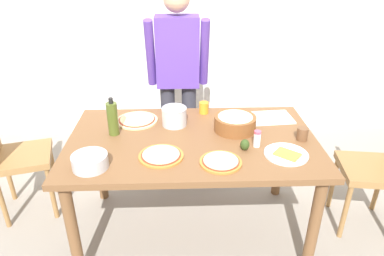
{
  "coord_description": "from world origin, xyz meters",
  "views": [
    {
      "loc": [
        -0.08,
        -2.0,
        1.86
      ],
      "look_at": [
        0.0,
        0.05,
        0.81
      ],
      "focal_mm": 33.17,
      "sensor_mm": 36.0,
      "label": 1
    }
  ],
  "objects": [
    {
      "name": "pizza_second_cooked",
      "position": [
        -0.19,
        -0.22,
        0.77
      ],
      "size": [
        0.27,
        0.27,
        0.02
      ],
      "color": "#C67A33",
      "rests_on": "dining_table"
    },
    {
      "name": "cup_small_brown",
      "position": [
        0.7,
        -0.04,
        0.8
      ],
      "size": [
        0.07,
        0.07,
        0.08
      ],
      "primitive_type": "cylinder",
      "color": "brown",
      "rests_on": "dining_table"
    },
    {
      "name": "chair_wooden_left",
      "position": [
        -1.32,
        0.26,
        0.54
      ],
      "size": [
        0.49,
        0.49,
        0.95
      ],
      "color": "olive",
      "rests_on": "ground"
    },
    {
      "name": "cutting_board_white",
      "position": [
        0.58,
        0.28,
        0.77
      ],
      "size": [
        0.32,
        0.24,
        0.01
      ],
      "primitive_type": "cube",
      "rotation": [
        0.0,
        0.0,
        0.08
      ],
      "color": "white",
      "rests_on": "dining_table"
    },
    {
      "name": "cup_orange",
      "position": [
        0.1,
        0.39,
        0.8
      ],
      "size": [
        0.07,
        0.07,
        0.08
      ],
      "primitive_type": "cylinder",
      "color": "orange",
      "rests_on": "dining_table"
    },
    {
      "name": "pizza_cooked_on_tray",
      "position": [
        0.15,
        -0.3,
        0.77
      ],
      "size": [
        0.24,
        0.24,
        0.02
      ],
      "color": "#C67A33",
      "rests_on": "dining_table"
    },
    {
      "name": "avocado",
      "position": [
        0.31,
        -0.15,
        0.8
      ],
      "size": [
        0.06,
        0.06,
        0.07
      ],
      "primitive_type": "ellipsoid",
      "color": "#2D4219",
      "rests_on": "dining_table"
    },
    {
      "name": "dining_table",
      "position": [
        0.0,
        0.0,
        0.67
      ],
      "size": [
        1.6,
        0.96,
        0.76
      ],
      "color": "brown",
      "rests_on": "ground"
    },
    {
      "name": "pizza_raw_on_board",
      "position": [
        -0.38,
        0.27,
        0.77
      ],
      "size": [
        0.29,
        0.29,
        0.02
      ],
      "color": "beige",
      "rests_on": "dining_table"
    },
    {
      "name": "mixing_bowl_steel",
      "position": [
        -0.58,
        -0.32,
        0.8
      ],
      "size": [
        0.2,
        0.2,
        0.08
      ],
      "color": "#B7B7BC",
      "rests_on": "dining_table"
    },
    {
      "name": "olive_oil_bottle",
      "position": [
        -0.51,
        0.08,
        0.87
      ],
      "size": [
        0.07,
        0.07,
        0.26
      ],
      "color": "#47561E",
      "rests_on": "dining_table"
    },
    {
      "name": "salt_shaker",
      "position": [
        0.39,
        -0.11,
        0.81
      ],
      "size": [
        0.04,
        0.04,
        0.11
      ],
      "color": "white",
      "rests_on": "dining_table"
    },
    {
      "name": "person_cook",
      "position": [
        -0.09,
        0.76,
        0.94
      ],
      "size": [
        0.49,
        0.25,
        1.62
      ],
      "color": "#2D2D38",
      "rests_on": "ground"
    },
    {
      "name": "plate_with_slice",
      "position": [
        0.55,
        -0.23,
        0.77
      ],
      "size": [
        0.26,
        0.26,
        0.02
      ],
      "color": "white",
      "rests_on": "dining_table"
    },
    {
      "name": "ground",
      "position": [
        0.0,
        0.0,
        0.0
      ],
      "size": [
        8.0,
        8.0,
        0.0
      ],
      "primitive_type": "plane",
      "color": "gray"
    },
    {
      "name": "wall_back",
      "position": [
        0.0,
        1.6,
        1.3
      ],
      "size": [
        5.6,
        0.1,
        2.6
      ],
      "primitive_type": "cube",
      "color": "silver",
      "rests_on": "ground"
    },
    {
      "name": "steel_pot",
      "position": [
        -0.12,
        0.2,
        0.83
      ],
      "size": [
        0.17,
        0.17,
        0.13
      ],
      "color": "#B7B7BC",
      "rests_on": "dining_table"
    },
    {
      "name": "popcorn_bowl",
      "position": [
        0.29,
        0.11,
        0.82
      ],
      "size": [
        0.28,
        0.28,
        0.11
      ],
      "color": "brown",
      "rests_on": "dining_table"
    },
    {
      "name": "chair_wooden_right",
      "position": [
        1.32,
        0.01,
        0.54
      ],
      "size": [
        0.45,
        0.45,
        0.95
      ],
      "color": "olive",
      "rests_on": "ground"
    }
  ]
}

